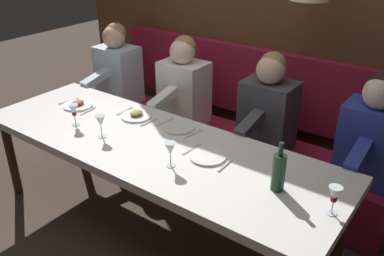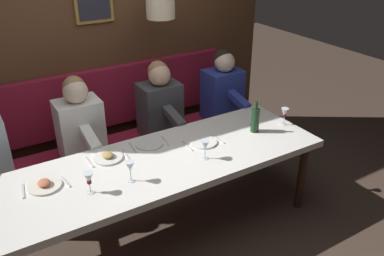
{
  "view_description": "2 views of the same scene",
  "coord_description": "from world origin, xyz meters",
  "px_view_note": "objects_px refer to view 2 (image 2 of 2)",
  "views": [
    {
      "loc": [
        -1.85,
        -1.71,
        2.1
      ],
      "look_at": [
        0.05,
        -0.31,
        0.92
      ],
      "focal_mm": 38.75,
      "sensor_mm": 36.0,
      "label": 1
    },
    {
      "loc": [
        -2.48,
        1.23,
        2.44
      ],
      "look_at": [
        0.05,
        -0.31,
        0.92
      ],
      "focal_mm": 37.69,
      "sensor_mm": 36.0,
      "label": 2
    }
  ],
  "objects_px": {
    "dining_table": "(162,166)",
    "diner_nearest": "(223,87)",
    "wine_glass_0": "(130,167)",
    "wine_bottle": "(255,120)",
    "wine_glass_1": "(285,113)",
    "diner_middle": "(79,121)",
    "wine_glass_2": "(205,146)",
    "wine_glass_3": "(89,179)",
    "diner_near": "(160,102)"
  },
  "relations": [
    {
      "from": "dining_table",
      "to": "diner_nearest",
      "type": "xyz_separation_m",
      "value": [
        0.88,
        -1.22,
        0.14
      ]
    },
    {
      "from": "wine_glass_0",
      "to": "wine_bottle",
      "type": "distance_m",
      "value": 1.28
    },
    {
      "from": "wine_glass_1",
      "to": "wine_bottle",
      "type": "distance_m",
      "value": 0.33
    },
    {
      "from": "diner_middle",
      "to": "wine_glass_2",
      "type": "relative_size",
      "value": 4.82
    },
    {
      "from": "wine_glass_2",
      "to": "wine_bottle",
      "type": "xyz_separation_m",
      "value": [
        0.17,
        -0.64,
        -0.0
      ]
    },
    {
      "from": "diner_nearest",
      "to": "wine_glass_0",
      "type": "distance_m",
      "value": 1.86
    },
    {
      "from": "diner_nearest",
      "to": "wine_glass_3",
      "type": "distance_m",
      "value": 2.11
    },
    {
      "from": "wine_glass_0",
      "to": "wine_glass_2",
      "type": "distance_m",
      "value": 0.64
    },
    {
      "from": "dining_table",
      "to": "wine_glass_1",
      "type": "height_order",
      "value": "wine_glass_1"
    },
    {
      "from": "diner_near",
      "to": "wine_bottle",
      "type": "distance_m",
      "value": 1.01
    },
    {
      "from": "diner_nearest",
      "to": "wine_bottle",
      "type": "height_order",
      "value": "diner_nearest"
    },
    {
      "from": "diner_near",
      "to": "wine_glass_3",
      "type": "distance_m",
      "value": 1.47
    },
    {
      "from": "diner_nearest",
      "to": "diner_middle",
      "type": "height_order",
      "value": "same"
    },
    {
      "from": "wine_glass_3",
      "to": "wine_bottle",
      "type": "xyz_separation_m",
      "value": [
        0.13,
        -1.58,
        0.0
      ]
    },
    {
      "from": "diner_middle",
      "to": "wine_glass_1",
      "type": "xyz_separation_m",
      "value": [
        -0.91,
        -1.66,
        0.04
      ]
    },
    {
      "from": "diner_nearest",
      "to": "wine_glass_2",
      "type": "bearing_deg",
      "value": 138.83
    },
    {
      "from": "dining_table",
      "to": "wine_glass_2",
      "type": "relative_size",
      "value": 16.53
    },
    {
      "from": "dining_table",
      "to": "diner_middle",
      "type": "bearing_deg",
      "value": 23.79
    },
    {
      "from": "diner_middle",
      "to": "wine_glass_1",
      "type": "bearing_deg",
      "value": -118.84
    },
    {
      "from": "diner_nearest",
      "to": "wine_bottle",
      "type": "relative_size",
      "value": 2.64
    },
    {
      "from": "wine_glass_0",
      "to": "wine_glass_1",
      "type": "distance_m",
      "value": 1.61
    },
    {
      "from": "diner_near",
      "to": "wine_glass_3",
      "type": "height_order",
      "value": "diner_near"
    },
    {
      "from": "wine_bottle",
      "to": "dining_table",
      "type": "bearing_deg",
      "value": 90.24
    },
    {
      "from": "dining_table",
      "to": "diner_nearest",
      "type": "distance_m",
      "value": 1.51
    },
    {
      "from": "diner_nearest",
      "to": "diner_middle",
      "type": "xyz_separation_m",
      "value": [
        0.0,
        1.61,
        0.0
      ]
    },
    {
      "from": "diner_near",
      "to": "wine_glass_3",
      "type": "bearing_deg",
      "value": 133.34
    },
    {
      "from": "wine_bottle",
      "to": "diner_near",
      "type": "bearing_deg",
      "value": 30.0
    },
    {
      "from": "diner_near",
      "to": "dining_table",
      "type": "bearing_deg",
      "value": 153.53
    },
    {
      "from": "diner_middle",
      "to": "wine_glass_2",
      "type": "distance_m",
      "value": 1.25
    },
    {
      "from": "diner_nearest",
      "to": "wine_bottle",
      "type": "bearing_deg",
      "value": 162.77
    },
    {
      "from": "diner_nearest",
      "to": "diner_near",
      "type": "distance_m",
      "value": 0.78
    },
    {
      "from": "diner_middle",
      "to": "wine_bottle",
      "type": "height_order",
      "value": "diner_middle"
    },
    {
      "from": "dining_table",
      "to": "wine_glass_0",
      "type": "distance_m",
      "value": 0.4
    },
    {
      "from": "wine_glass_1",
      "to": "dining_table",
      "type": "bearing_deg",
      "value": 88.56
    },
    {
      "from": "diner_near",
      "to": "wine_glass_2",
      "type": "bearing_deg",
      "value": 172.67
    },
    {
      "from": "wine_glass_1",
      "to": "wine_glass_3",
      "type": "xyz_separation_m",
      "value": [
        -0.1,
        1.9,
        -0.0
      ]
    },
    {
      "from": "diner_near",
      "to": "wine_glass_2",
      "type": "height_order",
      "value": "diner_near"
    },
    {
      "from": "diner_middle",
      "to": "wine_glass_1",
      "type": "height_order",
      "value": "diner_middle"
    },
    {
      "from": "wine_glass_0",
      "to": "diner_middle",
      "type": "bearing_deg",
      "value": 3.26
    },
    {
      "from": "wine_glass_0",
      "to": "diner_nearest",
      "type": "bearing_deg",
      "value": -56.46
    },
    {
      "from": "diner_near",
      "to": "wine_glass_1",
      "type": "height_order",
      "value": "diner_near"
    },
    {
      "from": "diner_middle",
      "to": "dining_table",
      "type": "bearing_deg",
      "value": -156.21
    },
    {
      "from": "wine_glass_0",
      "to": "wine_glass_2",
      "type": "xyz_separation_m",
      "value": [
        -0.02,
        -0.64,
        0.0
      ]
    },
    {
      "from": "wine_glass_2",
      "to": "diner_middle",
      "type": "bearing_deg",
      "value": 33.58
    },
    {
      "from": "wine_glass_1",
      "to": "wine_bottle",
      "type": "height_order",
      "value": "wine_bottle"
    },
    {
      "from": "wine_glass_0",
      "to": "wine_bottle",
      "type": "height_order",
      "value": "wine_bottle"
    },
    {
      "from": "wine_glass_3",
      "to": "wine_bottle",
      "type": "distance_m",
      "value": 1.58
    },
    {
      "from": "diner_middle",
      "to": "wine_bottle",
      "type": "bearing_deg",
      "value": -123.33
    },
    {
      "from": "wine_glass_0",
      "to": "wine_glass_2",
      "type": "height_order",
      "value": "same"
    },
    {
      "from": "dining_table",
      "to": "wine_glass_1",
      "type": "bearing_deg",
      "value": -91.44
    }
  ]
}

